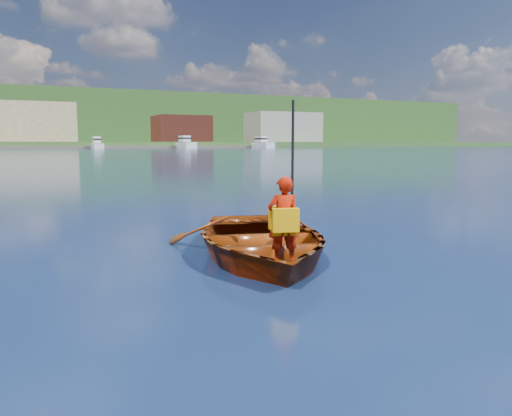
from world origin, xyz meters
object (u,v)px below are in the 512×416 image
child_paddler (284,220)px  marina_yachts (14,144)px  dock (23,147)px  rowboat (260,240)px

child_paddler → marina_yachts: (-6.71, 144.25, 0.70)m
child_paddler → marina_yachts: marina_yachts is taller
child_paddler → dock: 149.01m
marina_yachts → child_paddler: bearing=-87.3°
rowboat → child_paddler: size_ratio=2.08×
child_paddler → marina_yachts: 144.41m
child_paddler → dock: (-4.63, 148.93, -0.28)m
rowboat → marina_yachts: 143.51m
dock → marina_yachts: size_ratio=1.13×
dock → child_paddler: bearing=-88.2°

